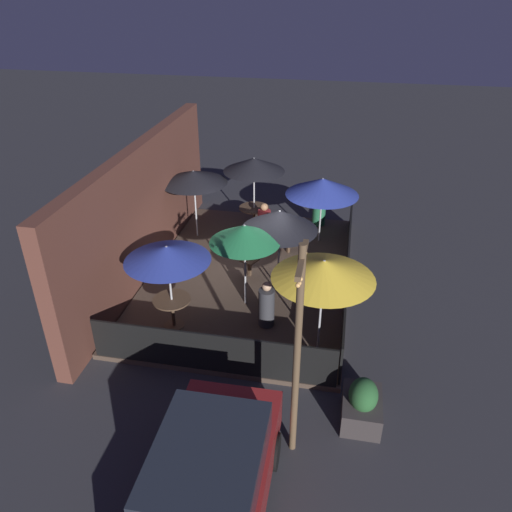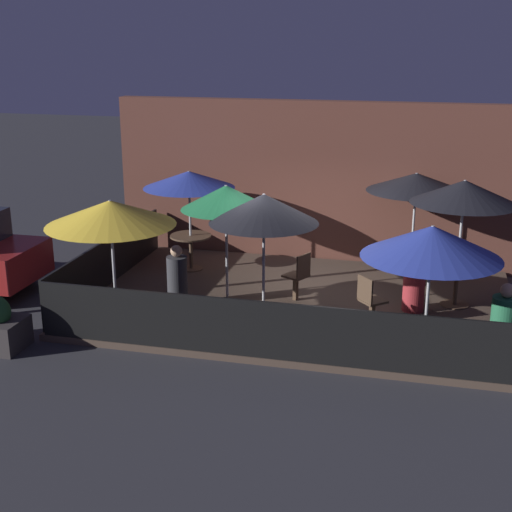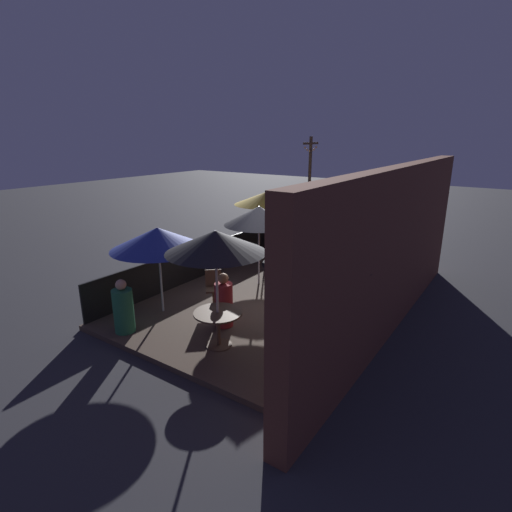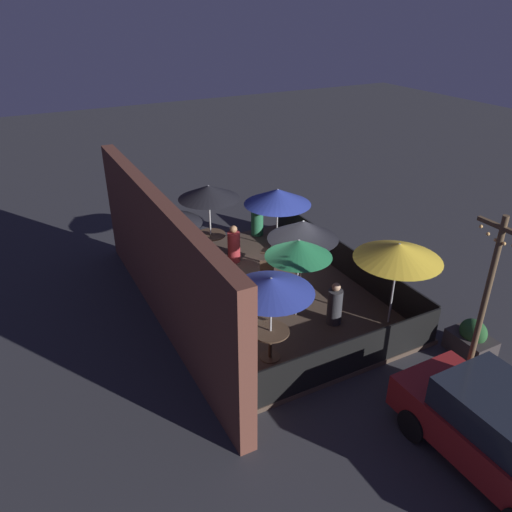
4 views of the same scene
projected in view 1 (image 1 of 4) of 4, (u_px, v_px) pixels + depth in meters
name	position (u px, v px, depth m)	size (l,w,h in m)	color
ground_plane	(249.00, 278.00, 14.03)	(60.00, 60.00, 0.00)	#2D2D33
patio_deck	(249.00, 276.00, 14.00)	(8.00, 5.44, 0.12)	#47382D
building_wall	(143.00, 210.00, 13.62)	(9.60, 0.36, 3.64)	brown
fence_front	(347.00, 269.00, 13.30)	(7.80, 0.05, 0.95)	black
fence_side_left	(211.00, 353.00, 10.36)	(0.05, 5.24, 0.95)	black
patio_umbrella_0	(254.00, 165.00, 15.44)	(1.93, 1.93, 2.39)	#B2B2B7
patio_umbrella_1	(167.00, 254.00, 10.96)	(1.94, 1.94, 2.16)	#B2B2B7
patio_umbrella_2	(322.00, 187.00, 14.81)	(2.20, 2.20, 2.08)	#B2B2B7
patio_umbrella_3	(324.00, 270.00, 10.19)	(2.17, 2.17, 2.28)	#B2B2B7
patio_umbrella_4	(279.00, 220.00, 12.42)	(1.95, 1.95, 2.24)	#B2B2B7
patio_umbrella_5	(194.00, 177.00, 15.05)	(2.05, 2.05, 2.17)	#B2B2B7
patio_umbrella_6	(245.00, 234.00, 11.77)	(1.71, 1.71, 2.21)	#B2B2B7
dining_table_0	(254.00, 211.00, 16.22)	(0.97, 0.97, 0.74)	#4C3828
dining_table_1	(172.00, 305.00, 11.64)	(0.89, 0.89, 0.76)	#4C3828
patio_chair_0	(251.00, 258.00, 13.69)	(0.54, 0.54, 0.95)	#4C3828
patio_chair_1	(290.00, 239.00, 14.78)	(0.57, 0.57, 0.91)	#4C3828
patron_0	(264.00, 224.00, 15.52)	(0.54, 0.54, 1.23)	maroon
patron_1	(319.00, 210.00, 16.50)	(0.51, 0.51, 1.20)	#236642
patron_2	(266.00, 306.00, 11.72)	(0.40, 0.40, 1.19)	#333338
planter_box	(362.00, 404.00, 9.40)	(1.05, 0.73, 0.94)	#332D2D
light_post	(297.00, 347.00, 7.87)	(1.10, 0.12, 4.18)	brown
parked_car_0	(209.00, 485.00, 7.41)	(3.84, 1.82, 1.62)	maroon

